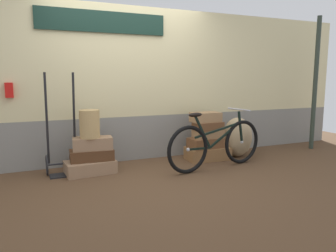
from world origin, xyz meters
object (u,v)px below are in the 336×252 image
Objects in this scene: burlap_sack at (237,137)px; suitcase_2 at (93,143)px; suitcase_0 at (90,167)px; suitcase_5 at (208,134)px; suitcase_6 at (208,126)px; suitcase_1 at (92,155)px; bicycle at (216,144)px; suitcase_7 at (206,117)px; luggage_trolley at (62,151)px; wicker_basket at (90,124)px; suitcase_3 at (208,153)px; suitcase_4 at (206,143)px.

suitcase_2 is at bearing 179.15° from burlap_sack.
burlap_sack is at bearing -4.59° from suitcase_0.
suitcase_6 is at bearing -128.76° from suitcase_5.
suitcase_1 is 0.16m from suitcase_2.
suitcase_7 is at bearing 78.10° from bicycle.
burlap_sack is at bearing -3.09° from suitcase_6.
luggage_trolley is at bearing 177.63° from burlap_sack.
bicycle is (1.71, -0.48, -0.33)m from wicker_basket.
luggage_trolley is 0.83× the size of bicycle.
suitcase_0 is 1.14× the size of suitcase_1.
suitcase_0 is 0.40× the size of bicycle.
suitcase_2 is 0.79× the size of suitcase_3.
bicycle is at bearing -146.21° from burlap_sack.
burlap_sack is at bearing 2.99° from suitcase_1.
suitcase_3 is 1.24× the size of suitcase_4.
bicycle is (-0.15, -0.48, -0.07)m from suitcase_5.
luggage_trolley is at bearing 170.22° from suitcase_1.
suitcase_5 is 1.01× the size of suitcase_7.
burlap_sack is at bearing -0.34° from wicker_basket.
suitcase_3 is 0.49× the size of luggage_trolley.
suitcase_6 is 0.33× the size of luggage_trolley.
burlap_sack is (2.43, 0.00, 0.24)m from suitcase_0.
suitcase_6 is at bearing -179.64° from burlap_sack.
suitcase_2 is at bearing 31.26° from wicker_basket.
suitcase_4 is at bearing 77.15° from bicycle.
wicker_basket is (-0.03, -0.02, 0.28)m from suitcase_2.
suitcase_2 is 0.82× the size of burlap_sack.
burlap_sack is 0.39× the size of bicycle.
luggage_trolley is at bearing 164.30° from bicycle.
wicker_basket is at bearing 175.73° from suitcase_4.
suitcase_5 is at bearing -4.09° from suitcase_0.
suitcase_1 is 1.85m from suitcase_7.
suitcase_1 reaches higher than suitcase_0.
wicker_basket is (0.01, 0.02, 0.60)m from suitcase_0.
suitcase_0 is 1.91m from suitcase_5.
suitcase_1 is 1.85m from suitcase_6.
burlap_sack is at bearing -5.19° from suitcase_4.
suitcase_1 is at bearing 179.40° from burlap_sack.
wicker_basket is (-1.86, -0.00, 0.26)m from suitcase_5.
burlap_sack is (2.40, -0.03, 0.08)m from suitcase_1.
suitcase_0 is 1.87m from suitcase_3.
suitcase_3 is 1.95m from wicker_basket.
suitcase_5 is at bearing 3.31° from suitcase_1.
suitcase_5 reaches higher than suitcase_1.
suitcase_5 is at bearing -14.91° from suitcase_7.
suitcase_4 is 0.59m from burlap_sack.
wicker_basket is (-0.02, -0.01, 0.44)m from suitcase_1.
wicker_basket is 0.23× the size of bicycle.
suitcase_2 is at bearing -179.04° from suitcase_7.
suitcase_5 is 0.51m from bicycle.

